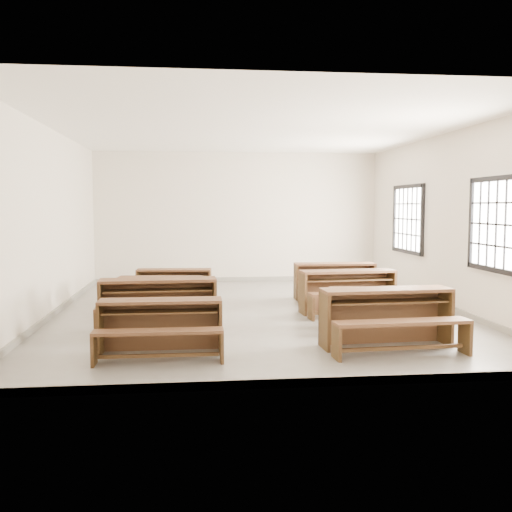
{
  "coord_description": "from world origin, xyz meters",
  "views": [
    {
      "loc": [
        -1.09,
        -9.93,
        1.87
      ],
      "look_at": [
        0.0,
        0.0,
        1.0
      ],
      "focal_mm": 40.0,
      "sensor_mm": 36.0,
      "label": 1
    }
  ],
  "objects": [
    {
      "name": "desk_set_0",
      "position": [
        -1.51,
        -2.75,
        0.41
      ],
      "size": [
        1.55,
        0.81,
        0.7
      ],
      "rotation": [
        0.0,
        0.0,
        -0.01
      ],
      "color": "brown",
      "rests_on": "ground"
    },
    {
      "name": "desk_set_5",
      "position": [
        1.67,
        -1.62,
        0.37
      ],
      "size": [
        1.47,
        0.87,
        0.63
      ],
      "rotation": [
        0.0,
        0.0,
        -0.11
      ],
      "color": "brown",
      "rests_on": "ground"
    },
    {
      "name": "desk_set_2",
      "position": [
        -1.68,
        -0.01,
        0.38
      ],
      "size": [
        1.51,
        0.88,
        0.65
      ],
      "rotation": [
        0.0,
        0.0,
        -0.09
      ],
      "color": "brown",
      "rests_on": "ground"
    },
    {
      "name": "desk_set_6",
      "position": [
        1.6,
        -0.27,
        0.44
      ],
      "size": [
        1.74,
        1.01,
        0.75
      ],
      "rotation": [
        0.0,
        0.0,
        0.09
      ],
      "color": "brown",
      "rests_on": "ground"
    },
    {
      "name": "desk_set_7",
      "position": [
        1.74,
        1.23,
        0.42
      ],
      "size": [
        1.64,
        0.89,
        0.73
      ],
      "rotation": [
        0.0,
        0.0,
        -0.03
      ],
      "color": "brown",
      "rests_on": "ground"
    },
    {
      "name": "room",
      "position": [
        0.09,
        0.0,
        2.14
      ],
      "size": [
        8.5,
        8.5,
        3.2
      ],
      "color": "gray",
      "rests_on": "ground"
    },
    {
      "name": "desk_set_3",
      "position": [
        -1.48,
        1.21,
        0.38
      ],
      "size": [
        1.5,
        0.86,
        0.65
      ],
      "rotation": [
        0.0,
        0.0,
        -0.08
      ],
      "color": "brown",
      "rests_on": "ground"
    },
    {
      "name": "desk_set_1",
      "position": [
        -1.63,
        -1.35,
        0.46
      ],
      "size": [
        1.78,
        0.98,
        0.78
      ],
      "rotation": [
        0.0,
        0.0,
        0.04
      ],
      "color": "brown",
      "rests_on": "ground"
    },
    {
      "name": "desk_set_4",
      "position": [
        1.46,
        -2.71,
        0.46
      ],
      "size": [
        1.79,
        0.99,
        0.78
      ],
      "rotation": [
        0.0,
        0.0,
        0.05
      ],
      "color": "brown",
      "rests_on": "ground"
    }
  ]
}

